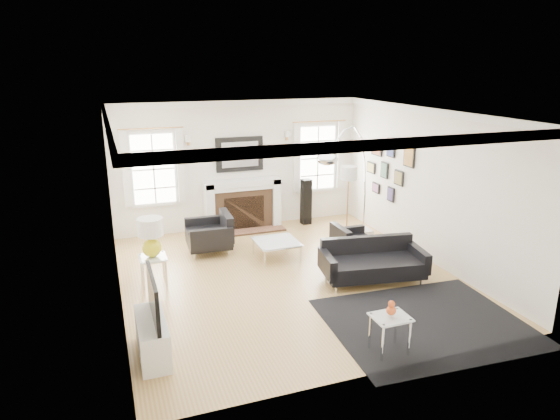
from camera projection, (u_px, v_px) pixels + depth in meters
name	position (u px, v px, depth m)	size (l,w,h in m)	color
floor	(287.00, 276.00, 8.65)	(6.00, 6.00, 0.00)	#AC8048
back_wall	(239.00, 165.00, 10.96)	(5.50, 0.04, 2.80)	white
front_wall	(383.00, 265.00, 5.54)	(5.50, 0.04, 2.80)	white
left_wall	(113.00, 215.00, 7.35)	(0.04, 6.00, 2.80)	white
right_wall	(428.00, 185.00, 9.15)	(0.04, 6.00, 2.80)	white
ceiling	(288.00, 113.00, 7.85)	(5.50, 6.00, 0.02)	white
crown_molding	(288.00, 117.00, 7.87)	(5.50, 6.00, 0.12)	white
fireplace	(243.00, 205.00, 11.01)	(1.70, 0.69, 1.11)	white
mantel_mirror	(240.00, 154.00, 10.84)	(1.05, 0.07, 0.75)	black
window_left	(153.00, 169.00, 10.29)	(1.24, 0.15, 1.62)	white
window_right	(317.00, 158.00, 11.49)	(1.24, 0.15, 1.62)	white
gallery_wall	(389.00, 165.00, 10.27)	(0.04, 1.73, 1.29)	black
tv_unit	(152.00, 332.00, 6.22)	(0.35, 1.00, 1.09)	white
area_rug	(425.00, 323.00, 7.09)	(2.72, 2.27, 0.01)	black
sofa	(372.00, 263.00, 8.45)	(1.83, 1.06, 0.57)	black
armchair_left	(212.00, 234.00, 9.71)	(0.88, 0.97, 0.63)	black
armchair_right	(353.00, 244.00, 9.33)	(0.74, 0.82, 0.55)	black
coffee_table	(276.00, 243.00, 9.36)	(0.78, 0.78, 0.35)	silver
side_table_left	(153.00, 262.00, 8.24)	(0.44, 0.44, 0.49)	silver
nesting_table	(390.00, 324.00, 6.27)	(0.46, 0.39, 0.51)	silver
gourd_lamp	(151.00, 235.00, 8.11)	(0.42, 0.42, 0.66)	yellow
orange_vase	(391.00, 309.00, 6.21)	(0.12, 0.12, 0.20)	#D74E1B
arc_floor_lamp	(348.00, 184.00, 9.33)	(1.80, 1.66, 2.54)	silver
stick_floor_lamp	(349.00, 177.00, 9.81)	(0.33, 0.33, 1.62)	#BA8040
speaker_tower	(306.00, 202.00, 11.36)	(0.21, 0.21, 1.04)	black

